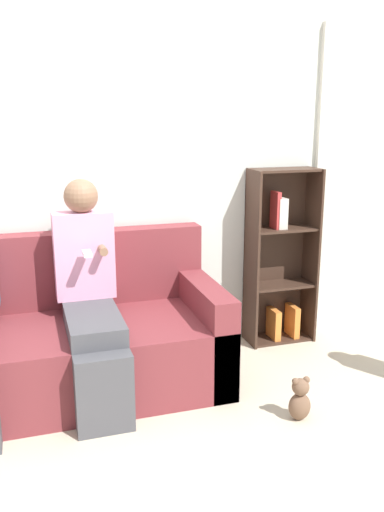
# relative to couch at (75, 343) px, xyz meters

# --- Properties ---
(ground_plane) EXTENTS (14.00, 14.00, 0.00)m
(ground_plane) POSITION_rel_couch_xyz_m (0.13, -0.55, -0.31)
(ground_plane) COLOR beige
(back_wall) EXTENTS (10.00, 0.06, 2.55)m
(back_wall) POSITION_rel_couch_xyz_m (0.13, 0.48, 0.97)
(back_wall) COLOR silver
(back_wall) RESTS_ON ground_plane
(curtain_panel) EXTENTS (0.89, 0.04, 2.34)m
(curtain_panel) POSITION_rel_couch_xyz_m (2.34, 0.43, 0.87)
(curtain_panel) COLOR silver
(curtain_panel) RESTS_ON ground_plane
(couch) EXTENTS (1.84, 0.90, 0.95)m
(couch) POSITION_rel_couch_xyz_m (0.00, 0.00, 0.00)
(couch) COLOR maroon
(couch) RESTS_ON ground_plane
(adult_seated) EXTENTS (0.37, 0.86, 1.32)m
(adult_seated) POSITION_rel_couch_xyz_m (0.10, -0.09, 0.37)
(adult_seated) COLOR #47474C
(adult_seated) RESTS_ON ground_plane
(bookshelf) EXTENTS (0.51, 0.26, 1.32)m
(bookshelf) POSITION_rel_couch_xyz_m (1.58, 0.35, 0.33)
(bookshelf) COLOR #3D281E
(bookshelf) RESTS_ON ground_plane
(teddy_bear) EXTENTS (0.13, 0.11, 0.26)m
(teddy_bear) POSITION_rel_couch_xyz_m (1.18, -0.77, -0.18)
(teddy_bear) COLOR brown
(teddy_bear) RESTS_ON ground_plane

